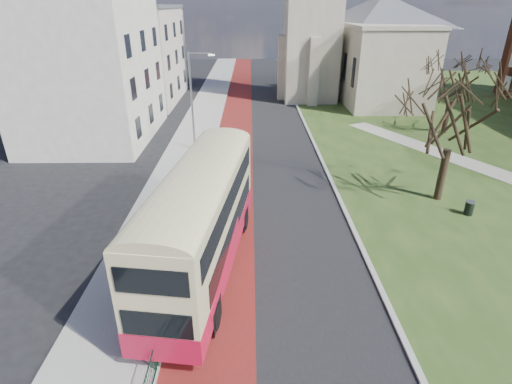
{
  "coord_description": "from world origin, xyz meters",
  "views": [
    {
      "loc": [
        0.35,
        -15.04,
        11.58
      ],
      "look_at": [
        0.63,
        5.13,
        2.0
      ],
      "focal_mm": 28.0,
      "sensor_mm": 36.0,
      "label": 1
    }
  ],
  "objects_px": {
    "winter_tree_near": "(457,107)",
    "winter_tree_far": "(455,75)",
    "litter_bin": "(469,208)",
    "streetlamp": "(193,97)",
    "bus": "(202,216)"
  },
  "relations": [
    {
      "from": "streetlamp",
      "to": "bus",
      "type": "bearing_deg",
      "value": -81.83
    },
    {
      "from": "streetlamp",
      "to": "litter_bin",
      "type": "height_order",
      "value": "streetlamp"
    },
    {
      "from": "winter_tree_far",
      "to": "litter_bin",
      "type": "bearing_deg",
      "value": -109.4
    },
    {
      "from": "streetlamp",
      "to": "winter_tree_far",
      "type": "bearing_deg",
      "value": 11.07
    },
    {
      "from": "winter_tree_far",
      "to": "litter_bin",
      "type": "relative_size",
      "value": 9.06
    },
    {
      "from": "winter_tree_near",
      "to": "winter_tree_far",
      "type": "distance_m",
      "value": 16.04
    },
    {
      "from": "winter_tree_near",
      "to": "litter_bin",
      "type": "xyz_separation_m",
      "value": [
        0.93,
        -2.19,
        -5.56
      ]
    },
    {
      "from": "litter_bin",
      "to": "winter_tree_far",
      "type": "bearing_deg",
      "value": 70.6
    },
    {
      "from": "bus",
      "to": "winter_tree_near",
      "type": "distance_m",
      "value": 16.45
    },
    {
      "from": "streetlamp",
      "to": "litter_bin",
      "type": "distance_m",
      "value": 21.88
    },
    {
      "from": "bus",
      "to": "winter_tree_far",
      "type": "bearing_deg",
      "value": 53.77
    },
    {
      "from": "streetlamp",
      "to": "bus",
      "type": "relative_size",
      "value": 0.65
    },
    {
      "from": "winter_tree_near",
      "to": "winter_tree_far",
      "type": "height_order",
      "value": "winter_tree_near"
    },
    {
      "from": "winter_tree_near",
      "to": "litter_bin",
      "type": "height_order",
      "value": "winter_tree_near"
    },
    {
      "from": "bus",
      "to": "winter_tree_far",
      "type": "relative_size",
      "value": 1.56
    }
  ]
}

